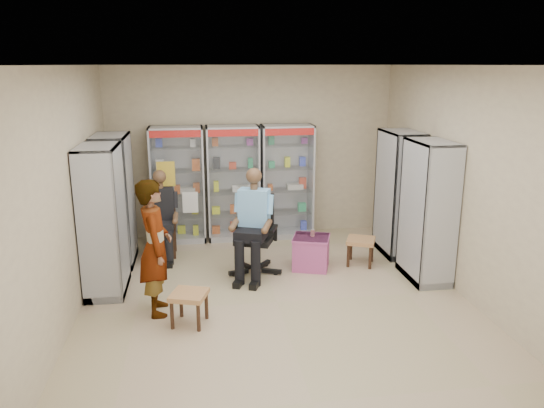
{
  "coord_description": "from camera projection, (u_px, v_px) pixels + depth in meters",
  "views": [
    {
      "loc": [
        -0.98,
        -6.29,
        3.01
      ],
      "look_at": [
        0.04,
        0.7,
        1.14
      ],
      "focal_mm": 35.0,
      "sensor_mm": 36.0,
      "label": 1
    }
  ],
  "objects": [
    {
      "name": "floor",
      "position": [
        277.0,
        302.0,
        6.92
      ],
      "size": [
        6.0,
        6.0,
        0.0
      ],
      "primitive_type": "plane",
      "color": "tan",
      "rests_on": "ground"
    },
    {
      "name": "room_shell",
      "position": [
        277.0,
        153.0,
        6.42
      ],
      "size": [
        5.02,
        6.02,
        3.01
      ],
      "color": "#C3B491",
      "rests_on": "ground"
    },
    {
      "name": "cabinet_back_left",
      "position": [
        178.0,
        185.0,
        9.1
      ],
      "size": [
        0.9,
        0.5,
        2.0
      ],
      "primitive_type": "cube",
      "color": "silver",
      "rests_on": "floor"
    },
    {
      "name": "cabinet_back_mid",
      "position": [
        233.0,
        183.0,
        9.23
      ],
      "size": [
        0.9,
        0.5,
        2.0
      ],
      "primitive_type": "cube",
      "color": "silver",
      "rests_on": "floor"
    },
    {
      "name": "cabinet_back_right",
      "position": [
        287.0,
        182.0,
        9.36
      ],
      "size": [
        0.9,
        0.5,
        2.0
      ],
      "primitive_type": "cube",
      "color": "#B9BAC1",
      "rests_on": "floor"
    },
    {
      "name": "cabinet_right_far",
      "position": [
        399.0,
        193.0,
        8.51
      ],
      "size": [
        0.9,
        0.5,
        2.0
      ],
      "primitive_type": "cube",
      "rotation": [
        0.0,
        0.0,
        1.57
      ],
      "color": "#BABEC2",
      "rests_on": "floor"
    },
    {
      "name": "cabinet_right_near",
      "position": [
        428.0,
        212.0,
        7.46
      ],
      "size": [
        0.9,
        0.5,
        2.0
      ],
      "primitive_type": "cube",
      "rotation": [
        0.0,
        0.0,
        1.57
      ],
      "color": "#A2A4A9",
      "rests_on": "floor"
    },
    {
      "name": "cabinet_left_far",
      "position": [
        115.0,
        200.0,
        8.08
      ],
      "size": [
        0.9,
        0.5,
        2.0
      ],
      "primitive_type": "cube",
      "rotation": [
        0.0,
        0.0,
        -1.57
      ],
      "color": "#A3A4AA",
      "rests_on": "floor"
    },
    {
      "name": "cabinet_left_near",
      "position": [
        103.0,
        221.0,
        7.03
      ],
      "size": [
        0.9,
        0.5,
        2.0
      ],
      "primitive_type": "cube",
      "rotation": [
        0.0,
        0.0,
        -1.57
      ],
      "color": "silver",
      "rests_on": "floor"
    },
    {
      "name": "wooden_chair",
      "position": [
        163.0,
        228.0,
        8.5
      ],
      "size": [
        0.42,
        0.42,
        0.94
      ],
      "primitive_type": "cube",
      "color": "black",
      "rests_on": "floor"
    },
    {
      "name": "seated_customer",
      "position": [
        162.0,
        217.0,
        8.4
      ],
      "size": [
        0.44,
        0.6,
        1.34
      ],
      "primitive_type": null,
      "color": "black",
      "rests_on": "floor"
    },
    {
      "name": "office_chair",
      "position": [
        254.0,
        235.0,
        7.75
      ],
      "size": [
        0.83,
        0.83,
        1.18
      ],
      "primitive_type": "cube",
      "rotation": [
        0.0,
        0.0,
        -0.37
      ],
      "color": "black",
      "rests_on": "floor"
    },
    {
      "name": "seated_shopkeeper",
      "position": [
        255.0,
        226.0,
        7.66
      ],
      "size": [
        0.71,
        0.82,
        1.5
      ],
      "primitive_type": null,
      "rotation": [
        0.0,
        0.0,
        -0.37
      ],
      "color": "#617DBF",
      "rests_on": "floor"
    },
    {
      "name": "pink_trunk",
      "position": [
        311.0,
        252.0,
        8.03
      ],
      "size": [
        0.65,
        0.63,
        0.5
      ],
      "primitive_type": "cube",
      "rotation": [
        0.0,
        0.0,
        -0.32
      ],
      "color": "#BE4C86",
      "rests_on": "floor"
    },
    {
      "name": "tea_glass",
      "position": [
        313.0,
        233.0,
        7.97
      ],
      "size": [
        0.07,
        0.07,
        0.11
      ],
      "primitive_type": "cylinder",
      "color": "#602208",
      "rests_on": "pink_trunk"
    },
    {
      "name": "woven_stool_a",
      "position": [
        360.0,
        251.0,
        8.19
      ],
      "size": [
        0.54,
        0.54,
        0.41
      ],
      "primitive_type": "cube",
      "rotation": [
        0.0,
        0.0,
        -0.41
      ],
      "color": "#AE8A49",
      "rests_on": "floor"
    },
    {
      "name": "woven_stool_b",
      "position": [
        189.0,
        308.0,
        6.3
      ],
      "size": [
        0.51,
        0.51,
        0.4
      ],
      "primitive_type": "cube",
      "rotation": [
        0.0,
        0.0,
        -0.32
      ],
      "color": "#A99047",
      "rests_on": "floor"
    },
    {
      "name": "standing_man",
      "position": [
        155.0,
        247.0,
        6.44
      ],
      "size": [
        0.45,
        0.65,
        1.7
      ],
      "primitive_type": "imported",
      "rotation": [
        0.0,
        0.0,
        1.65
      ],
      "color": "gray",
      "rests_on": "floor"
    }
  ]
}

